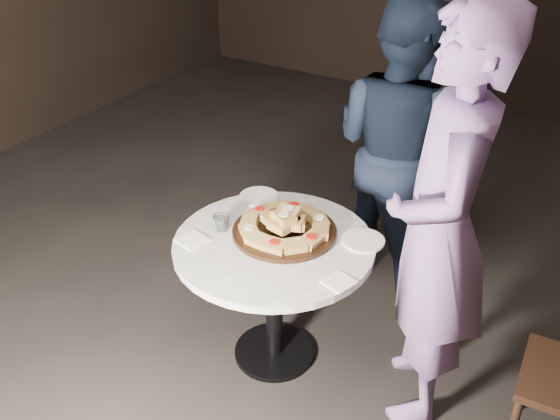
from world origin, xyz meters
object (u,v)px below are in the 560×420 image
at_px(serving_board, 284,231).
at_px(diner_teal, 440,231).
at_px(table, 274,264).
at_px(chair_far, 422,149).
at_px(diner_navy, 397,147).
at_px(water_glass, 222,223).
at_px(focaccia_pile, 285,223).

xyz_separation_m(serving_board, diner_teal, (0.65, 0.04, 0.20)).
relative_size(table, diner_teal, 0.61).
xyz_separation_m(chair_far, diner_navy, (0.00, -0.41, 0.18)).
height_order(water_glass, diner_navy, diner_navy).
relative_size(table, chair_far, 1.02).
bearing_deg(diner_navy, table, 94.74).
height_order(serving_board, chair_far, chair_far).
bearing_deg(serving_board, focaccia_pile, -0.89).
relative_size(table, water_glass, 14.05).
xyz_separation_m(table, diner_navy, (0.18, 0.89, 0.25)).
relative_size(water_glass, chair_far, 0.07).
bearing_deg(table, diner_teal, 9.83).
bearing_deg(focaccia_pile, diner_navy, 78.20).
height_order(focaccia_pile, water_glass, focaccia_pile).
distance_m(focaccia_pile, water_glass, 0.28).
height_order(serving_board, focaccia_pile, focaccia_pile).
bearing_deg(table, water_glass, -170.18).
distance_m(serving_board, focaccia_pile, 0.04).
bearing_deg(diner_navy, water_glass, 81.86).
distance_m(focaccia_pile, diner_navy, 0.83).
xyz_separation_m(serving_board, chair_far, (0.17, 1.22, -0.06)).
height_order(water_glass, chair_far, chair_far).
bearing_deg(diner_teal, chair_far, -179.83).
relative_size(chair_far, diner_navy, 0.67).
xyz_separation_m(table, diner_teal, (0.66, 0.11, 0.33)).
height_order(focaccia_pile, diner_teal, diner_teal).
xyz_separation_m(focaccia_pile, diner_teal, (0.65, 0.04, 0.16)).
height_order(chair_far, diner_teal, diner_teal).
bearing_deg(diner_navy, focaccia_pile, 94.36).
height_order(table, focaccia_pile, focaccia_pile).
xyz_separation_m(focaccia_pile, water_glass, (-0.25, -0.12, -0.02)).
relative_size(table, diner_navy, 0.68).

